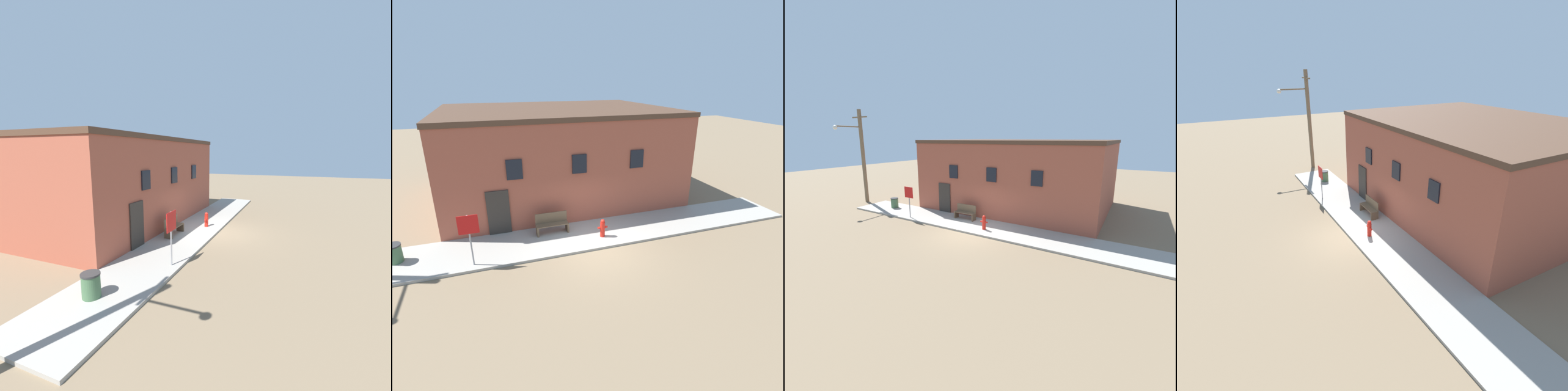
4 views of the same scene
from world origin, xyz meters
The scene contains 7 objects.
ground_plane centered at (0.00, 0.00, 0.00)m, with size 80.00×80.00×0.00m, color #7A664C.
sidewalk centered at (0.00, 1.36, 0.05)m, with size 20.71×2.71×0.11m.
brick_building centered at (0.04, 7.69, 2.62)m, with size 12.90×10.08×5.24m.
fire_hydrant centered at (0.56, 0.89, 0.53)m, with size 0.46×0.22×0.85m.
stop_sign centered at (-4.96, 0.36, 1.58)m, with size 0.74×0.06×2.09m.
bench centered at (-1.52, 2.00, 0.57)m, with size 1.48×0.44×0.96m.
trash_bin centered at (-7.85, 1.56, 0.49)m, with size 0.57×0.57×0.76m.
Camera 2 is at (-4.02, -10.53, 6.83)m, focal length 28.00 mm.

